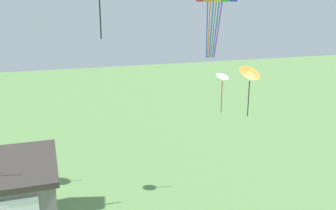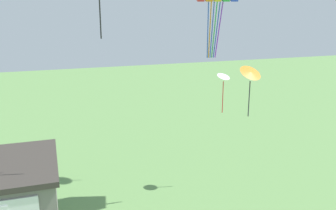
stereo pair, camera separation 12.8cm
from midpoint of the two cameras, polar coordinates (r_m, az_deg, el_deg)
kite_white_delta at (r=21.98m, az=8.62°, el=3.98°), size 0.99×0.97×2.38m
kite_orange_delta at (r=17.61m, az=12.68°, el=4.68°), size 1.20×1.12×2.41m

